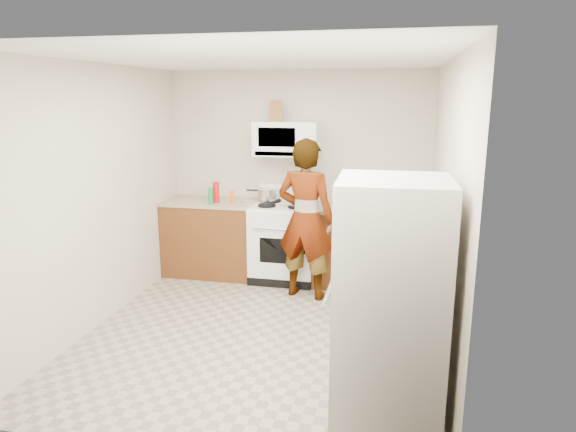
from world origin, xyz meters
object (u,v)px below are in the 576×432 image
(person, at_px, (306,219))
(gas_range, at_px, (285,240))
(microwave, at_px, (287,139))
(saucepan, at_px, (268,194))
(fridge, at_px, (389,308))
(kettle, at_px, (365,197))

(person, bearing_deg, gas_range, -44.23)
(microwave, xyz_separation_m, saucepan, (-0.24, -0.00, -0.68))
(person, bearing_deg, saucepan, -35.76)
(fridge, bearing_deg, saucepan, 117.00)
(saucepan, bearing_deg, fridge, -61.28)
(person, height_order, kettle, person)
(kettle, distance_m, saucepan, 1.17)
(gas_range, height_order, kettle, gas_range)
(person, relative_size, kettle, 10.66)
(gas_range, relative_size, microwave, 1.49)
(gas_range, xyz_separation_m, microwave, (0.00, 0.13, 1.21))
(kettle, bearing_deg, microwave, 175.40)
(microwave, height_order, kettle, microwave)
(fridge, bearing_deg, microwave, 113.04)
(microwave, xyz_separation_m, person, (0.35, -0.62, -0.82))
(kettle, height_order, saucepan, kettle)
(person, xyz_separation_m, fridge, (0.94, -2.16, -0.03))
(gas_range, distance_m, fridge, 2.97)
(gas_range, xyz_separation_m, person, (0.35, -0.50, 0.40))
(fridge, distance_m, kettle, 2.91)
(person, bearing_deg, kettle, -118.05)
(gas_range, bearing_deg, saucepan, 152.75)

